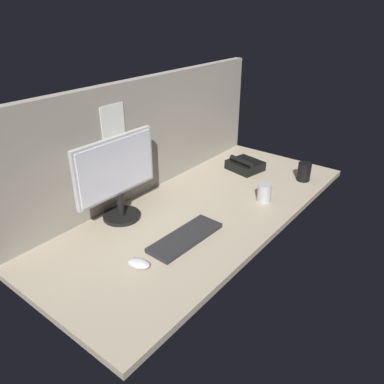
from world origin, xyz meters
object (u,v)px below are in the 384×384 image
Objects in this scene: monitor at (117,175)px; desk_phone at (245,165)px; mug_steel at (264,193)px; mug_black_travel at (304,172)px; mouse at (139,263)px; keyboard at (186,237)px.

monitor is 2.04× the size of desk_phone.
monitor is 4.69× the size of mug_steel.
mug_black_travel is at bearing -9.09° from mug_steel.
desk_phone is (108.22, 16.92, 1.49)cm from mouse.
desk_phone is (86.39, -17.45, -19.49)cm from monitor.
monitor reaches higher than keyboard.
desk_phone is (-8.12, 34.82, -2.17)cm from mug_black_travel.
mug_black_travel is 1.11× the size of mug_steel.
mug_steel is (53.21, -9.68, 3.82)cm from keyboard.
desk_phone is (81.84, 19.26, 2.19)cm from keyboard.
monitor is 45.80cm from mouse.
mug_black_travel is at bearing -7.63° from keyboard.
mouse is (-26.38, 2.34, 0.70)cm from keyboard.
keyboard is 3.45× the size of mug_black_travel.
mug_steel is at bearing -38.77° from monitor.
monitor is 109.37cm from mug_black_travel.
monitor is 76.20cm from mug_steel.
mouse is (-21.83, -34.37, -20.98)cm from monitor.
mug_steel is (79.59, -12.02, 3.12)cm from mouse.
keyboard is at bearing -82.93° from monitor.
keyboard is 54.22cm from mug_steel.
desk_phone is at bearing -7.84° from mouse.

